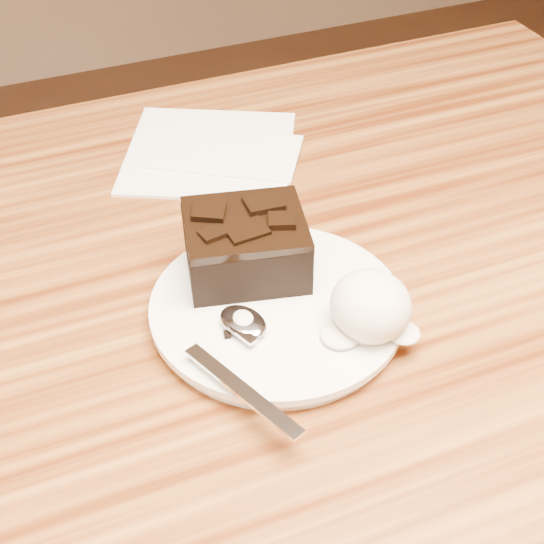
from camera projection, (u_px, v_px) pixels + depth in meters
name	position (u px, v px, depth m)	size (l,w,h in m)	color
plate	(277.00, 311.00, 0.63)	(0.20, 0.20, 0.02)	white
brownie	(246.00, 248.00, 0.64)	(0.09, 0.08, 0.04)	black
ice_cream_scoop	(371.00, 305.00, 0.59)	(0.06, 0.06, 0.05)	white
melt_puddle	(369.00, 324.00, 0.61)	(0.04, 0.04, 0.00)	white
spoon	(243.00, 323.00, 0.60)	(0.03, 0.16, 0.01)	silver
napkin	(209.00, 151.00, 0.82)	(0.16, 0.16, 0.01)	white
crumb_a	(227.00, 335.00, 0.60)	(0.01, 0.01, 0.00)	black
crumb_b	(353.00, 319.00, 0.61)	(0.01, 0.01, 0.00)	black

